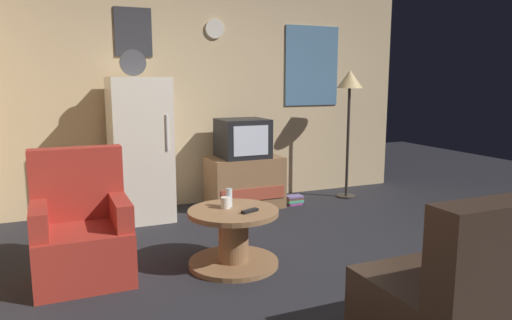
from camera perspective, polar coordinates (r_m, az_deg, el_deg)
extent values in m
plane|color=#232328|center=(3.80, 6.49, -13.28)|extent=(12.00, 12.00, 0.00)
cube|color=#D1B284|center=(5.75, -5.64, 8.46)|extent=(5.20, 0.10, 2.73)
cube|color=teal|center=(6.26, 6.71, 11.11)|extent=(0.76, 0.02, 1.00)
cube|color=#333338|center=(5.51, -14.48, 14.61)|extent=(0.40, 0.02, 0.52)
cylinder|color=silver|center=(5.74, -4.99, 15.38)|extent=(0.22, 0.03, 0.22)
cube|color=silver|center=(5.15, -13.70, 1.24)|extent=(0.60, 0.60, 1.50)
cylinder|color=silver|center=(4.87, -10.61, 3.26)|extent=(0.02, 0.02, 0.36)
cylinder|color=#4C4C51|center=(5.01, -14.52, 11.20)|extent=(0.26, 0.04, 0.26)
cube|color=#8E6642|center=(5.55, -1.39, -2.65)|extent=(0.84, 0.52, 0.59)
cube|color=#AD4733|center=(5.34, -0.31, -4.13)|extent=(0.76, 0.01, 0.14)
cube|color=black|center=(5.46, -1.63, 2.63)|extent=(0.54, 0.50, 0.44)
cube|color=silver|center=(5.23, -0.59, 2.32)|extent=(0.41, 0.01, 0.33)
cylinder|color=#332D28|center=(6.19, 10.73, -4.25)|extent=(0.24, 0.24, 0.02)
cylinder|color=#332D28|center=(6.06, 10.93, 2.09)|extent=(0.04, 0.04, 1.40)
cone|color=#F2D18C|center=(6.01, 11.17, 9.48)|extent=(0.32, 0.32, 0.22)
cylinder|color=#8E6642|center=(3.92, -2.69, -12.17)|extent=(0.72, 0.72, 0.04)
cylinder|color=#8E6642|center=(3.85, -2.72, -9.26)|extent=(0.24, 0.24, 0.42)
cylinder|color=#8E6642|center=(3.79, -2.74, -6.25)|extent=(0.72, 0.72, 0.04)
cylinder|color=silver|center=(3.85, -3.25, -4.51)|extent=(0.05, 0.05, 0.15)
cylinder|color=silver|center=(3.81, -3.68, -5.13)|extent=(0.08, 0.08, 0.09)
cube|color=black|center=(3.70, -0.74, -6.10)|extent=(0.16, 0.09, 0.02)
cube|color=#A52D23|center=(3.83, -19.98, -10.45)|extent=(0.68, 0.68, 0.40)
cube|color=#A52D23|center=(3.95, -20.63, -2.62)|extent=(0.68, 0.16, 0.56)
cube|color=#A52D23|center=(3.73, -24.56, -6.40)|extent=(0.12, 0.60, 0.20)
cube|color=#A52D23|center=(3.76, -15.97, -5.79)|extent=(0.12, 0.60, 0.20)
cube|color=#38281E|center=(3.25, 27.74, -14.62)|extent=(1.70, 0.80, 0.40)
cube|color=#C147A9|center=(5.74, 4.58, -5.17)|extent=(0.17, 0.14, 0.03)
cube|color=#44BB8C|center=(5.73, 4.58, -4.89)|extent=(0.19, 0.14, 0.03)
cube|color=brown|center=(5.72, 4.58, -4.61)|extent=(0.20, 0.13, 0.03)
cube|color=#7766A4|center=(5.72, 4.59, -4.37)|extent=(0.20, 0.14, 0.02)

